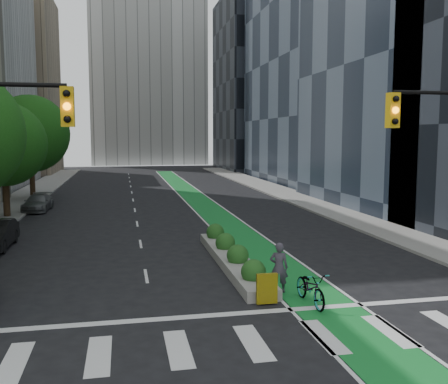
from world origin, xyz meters
name	(u,v)px	position (x,y,z in m)	size (l,w,h in m)	color
ground	(244,328)	(0.00, 0.00, 0.00)	(160.00, 160.00, 0.00)	black
sidewalk_left	(5,211)	(-11.80, 25.00, 0.07)	(3.60, 90.00, 0.15)	gray
sidewalk_right	(311,202)	(11.80, 25.00, 0.07)	(3.60, 90.00, 0.15)	gray
bike_lane_paint	(196,198)	(3.00, 30.00, 0.01)	(2.20, 70.00, 0.01)	#167D30
building_tan_far	(5,85)	(-20.00, 66.00, 13.00)	(14.00, 16.00, 26.00)	tan
building_glass_far	(325,7)	(21.00, 45.00, 21.00)	(14.00, 24.00, 42.00)	#19212D
building_dark_end	(264,85)	(20.00, 68.00, 14.00)	(14.00, 18.00, 28.00)	black
tree_midfar	(4,144)	(-11.00, 22.00, 4.95)	(5.60, 5.60, 7.76)	black
tree_far	(30,134)	(-11.00, 32.00, 5.69)	(6.60, 6.60, 9.00)	black
median_planter	(232,256)	(1.20, 7.04, 0.37)	(1.20, 10.26, 1.10)	gray
bicycle	(311,288)	(2.63, 1.59, 0.56)	(0.74, 2.14, 1.12)	gray
cyclist	(279,267)	(2.00, 3.03, 0.89)	(0.65, 0.43, 1.78)	#3C3742
parked_car_left_far	(38,203)	(-9.50, 25.00, 0.61)	(1.71, 4.21, 1.22)	#595C5E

